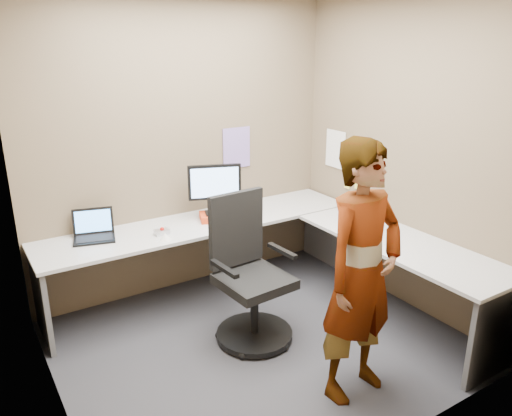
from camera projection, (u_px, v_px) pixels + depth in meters
ground at (260, 343)px, 4.01m from camera, size 3.00×3.00×0.00m
wall_back at (185, 149)px, 4.61m from camera, size 3.00×0.00×3.00m
wall_right at (405, 156)px, 4.33m from camera, size 0.00×2.70×2.70m
wall_left at (37, 219)px, 2.81m from camera, size 0.00×2.70×2.70m
desk at (278, 248)px, 4.35m from camera, size 2.98×2.58×0.73m
paper_ream at (217, 217)px, 4.60m from camera, size 0.36×0.31×0.06m
monitor at (215, 185)px, 4.52m from camera, size 0.46×0.22×0.46m
laptop at (94, 231)px, 4.17m from camera, size 0.39×0.35×0.24m
trackball_mouse at (162, 232)px, 4.25m from camera, size 0.12×0.08×0.07m
origami at (165, 237)px, 4.13m from camera, size 0.10×0.10×0.06m
stapler at (352, 205)px, 4.93m from camera, size 0.15×0.07×0.05m
flower at (380, 207)px, 4.51m from camera, size 0.07×0.07×0.22m
calendar_purple at (237, 148)px, 4.90m from camera, size 0.30×0.01×0.40m
calendar_white at (335, 149)px, 5.08m from camera, size 0.01×0.28×0.38m
sticky_note_a at (357, 185)px, 4.90m from camera, size 0.01×0.07×0.07m
sticky_note_b at (353, 197)px, 4.98m from camera, size 0.01×0.07×0.07m
sticky_note_c at (361, 202)px, 4.89m from camera, size 0.01×0.07×0.07m
sticky_note_d at (347, 185)px, 5.03m from camera, size 0.01×0.07×0.07m
office_chair at (249, 283)px, 3.96m from camera, size 0.62×0.62×1.16m
person at (362, 273)px, 3.21m from camera, size 0.68×0.49×1.76m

